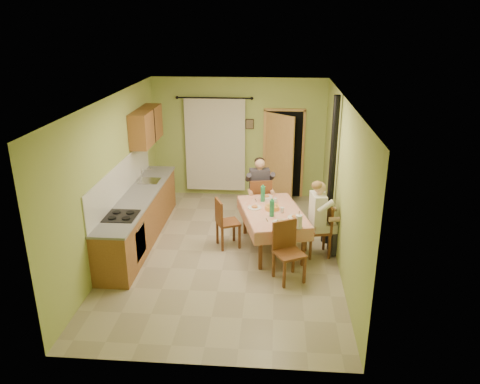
# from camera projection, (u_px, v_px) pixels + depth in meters

# --- Properties ---
(floor) EXTENTS (4.00, 6.00, 0.01)m
(floor) POSITION_uv_depth(u_px,v_px,m) (226.00, 252.00, 8.62)
(floor) COLOR tan
(floor) RESTS_ON ground
(room_shell) EXTENTS (4.04, 6.04, 2.82)m
(room_shell) POSITION_uv_depth(u_px,v_px,m) (225.00, 157.00, 7.98)
(room_shell) COLOR #A9BE61
(room_shell) RESTS_ON ground
(kitchen_run) EXTENTS (0.64, 3.64, 1.56)m
(kitchen_run) POSITION_uv_depth(u_px,v_px,m) (139.00, 216.00, 8.95)
(kitchen_run) COLOR brown
(kitchen_run) RESTS_ON ground
(upper_cabinets) EXTENTS (0.35, 1.40, 0.70)m
(upper_cabinets) POSITION_uv_depth(u_px,v_px,m) (146.00, 126.00, 9.65)
(upper_cabinets) COLOR brown
(upper_cabinets) RESTS_ON room_shell
(curtain) EXTENTS (1.70, 0.07, 2.22)m
(curtain) POSITION_uv_depth(u_px,v_px,m) (215.00, 145.00, 10.92)
(curtain) COLOR black
(curtain) RESTS_ON ground
(doorway) EXTENTS (0.96, 0.59, 2.15)m
(doorway) POSITION_uv_depth(u_px,v_px,m) (281.00, 155.00, 10.83)
(doorway) COLOR black
(doorway) RESTS_ON ground
(dining_table) EXTENTS (1.42, 1.91, 0.76)m
(dining_table) POSITION_uv_depth(u_px,v_px,m) (272.00, 230.00, 8.63)
(dining_table) COLOR tan
(dining_table) RESTS_ON ground
(tableware) EXTENTS (0.98, 1.55, 0.33)m
(tableware) POSITION_uv_depth(u_px,v_px,m) (275.00, 210.00, 8.37)
(tableware) COLOR white
(tableware) RESTS_ON dining_table
(chair_far) EXTENTS (0.52, 0.52, 1.01)m
(chair_far) POSITION_uv_depth(u_px,v_px,m) (259.00, 211.00, 9.70)
(chair_far) COLOR brown
(chair_far) RESTS_ON ground
(chair_near) EXTENTS (0.58, 0.58, 0.99)m
(chair_near) POSITION_uv_depth(u_px,v_px,m) (289.00, 264.00, 7.62)
(chair_near) COLOR brown
(chair_near) RESTS_ON ground
(chair_right) EXTENTS (0.47, 0.47, 0.96)m
(chair_right) POSITION_uv_depth(u_px,v_px,m) (318.00, 240.00, 8.43)
(chair_right) COLOR brown
(chair_right) RESTS_ON ground
(chair_left) EXTENTS (0.51, 0.51, 0.95)m
(chair_left) POSITION_uv_depth(u_px,v_px,m) (227.00, 232.00, 8.74)
(chair_left) COLOR brown
(chair_left) RESTS_ON ground
(man_far) EXTENTS (0.62, 0.53, 1.39)m
(man_far) POSITION_uv_depth(u_px,v_px,m) (260.00, 184.00, 9.51)
(man_far) COLOR #38333D
(man_far) RESTS_ON chair_far
(man_right) EXTENTS (0.53, 0.63, 1.39)m
(man_right) POSITION_uv_depth(u_px,v_px,m) (320.00, 210.00, 8.22)
(man_right) COLOR silver
(man_right) RESTS_ON chair_right
(stove_flue) EXTENTS (0.24, 0.24, 2.80)m
(stove_flue) POSITION_uv_depth(u_px,v_px,m) (331.00, 191.00, 8.68)
(stove_flue) COLOR black
(stove_flue) RESTS_ON ground
(picture_back) EXTENTS (0.19, 0.03, 0.23)m
(picture_back) POSITION_uv_depth(u_px,v_px,m) (250.00, 124.00, 10.76)
(picture_back) COLOR black
(picture_back) RESTS_ON room_shell
(picture_right) EXTENTS (0.03, 0.31, 0.21)m
(picture_right) POSITION_uv_depth(u_px,v_px,m) (334.00, 140.00, 8.95)
(picture_right) COLOR brown
(picture_right) RESTS_ON room_shell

